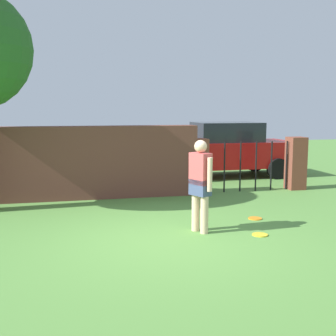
% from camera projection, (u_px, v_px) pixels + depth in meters
% --- Properties ---
extents(ground_plane, '(40.00, 40.00, 0.00)m').
position_uv_depth(ground_plane, '(167.00, 239.00, 7.16)').
color(ground_plane, '#568C3D').
extents(brick_wall, '(6.05, 0.50, 1.74)m').
position_uv_depth(brick_wall, '(72.00, 163.00, 10.24)').
color(brick_wall, brown).
rests_on(brick_wall, ground).
extents(person, '(0.36, 0.49, 1.62)m').
position_uv_depth(person, '(200.00, 182.00, 7.46)').
color(person, beige).
rests_on(person, ground).
extents(fence_gate, '(3.16, 0.44, 1.40)m').
position_uv_depth(fence_gate, '(248.00, 165.00, 11.23)').
color(fence_gate, brown).
rests_on(fence_gate, ground).
extents(car, '(4.22, 1.95, 1.72)m').
position_uv_depth(car, '(226.00, 149.00, 13.65)').
color(car, '#A51111').
rests_on(car, ground).
extents(frisbee_orange, '(0.27, 0.27, 0.02)m').
position_uv_depth(frisbee_orange, '(255.00, 218.00, 8.48)').
color(frisbee_orange, orange).
rests_on(frisbee_orange, ground).
extents(frisbee_yellow, '(0.27, 0.27, 0.02)m').
position_uv_depth(frisbee_yellow, '(260.00, 235.00, 7.39)').
color(frisbee_yellow, yellow).
rests_on(frisbee_yellow, ground).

